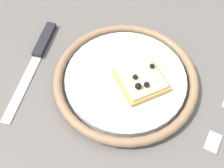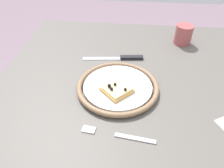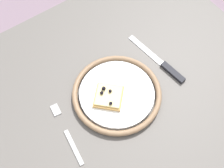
{
  "view_description": "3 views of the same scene",
  "coord_description": "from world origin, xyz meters",
  "px_view_note": "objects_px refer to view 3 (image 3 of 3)",
  "views": [
    {
      "loc": [
        -0.07,
        0.34,
        1.21
      ],
      "look_at": [
        0.03,
        0.06,
        0.76
      ],
      "focal_mm": 48.29,
      "sensor_mm": 36.0,
      "label": 1
    },
    {
      "loc": [
        -0.53,
        -0.0,
        1.21
      ],
      "look_at": [
        0.01,
        0.05,
        0.76
      ],
      "focal_mm": 34.81,
      "sensor_mm": 36.0,
      "label": 2
    },
    {
      "loc": [
        -0.23,
        -0.28,
        1.52
      ],
      "look_at": [
        0.01,
        0.06,
        0.77
      ],
      "focal_mm": 46.17,
      "sensor_mm": 36.0,
      "label": 3
    }
  ],
  "objects_px": {
    "dining_table": "(120,116)",
    "pizza_slice_near": "(109,96)",
    "knife": "(165,66)",
    "plate": "(117,94)",
    "fork": "(67,133)"
  },
  "relations": [
    {
      "from": "dining_table",
      "to": "plate",
      "type": "bearing_deg",
      "value": 70.68
    },
    {
      "from": "knife",
      "to": "fork",
      "type": "relative_size",
      "value": 1.19
    },
    {
      "from": "knife",
      "to": "fork",
      "type": "xyz_separation_m",
      "value": [
        -0.37,
        -0.01,
        -0.0
      ]
    },
    {
      "from": "plate",
      "to": "knife",
      "type": "relative_size",
      "value": 1.12
    },
    {
      "from": "plate",
      "to": "fork",
      "type": "distance_m",
      "value": 0.19
    },
    {
      "from": "dining_table",
      "to": "pizza_slice_near",
      "type": "bearing_deg",
      "value": 116.46
    },
    {
      "from": "dining_table",
      "to": "knife",
      "type": "distance_m",
      "value": 0.22
    },
    {
      "from": "pizza_slice_near",
      "to": "fork",
      "type": "height_order",
      "value": "pizza_slice_near"
    },
    {
      "from": "dining_table",
      "to": "pizza_slice_near",
      "type": "distance_m",
      "value": 0.12
    },
    {
      "from": "knife",
      "to": "pizza_slice_near",
      "type": "bearing_deg",
      "value": 177.58
    },
    {
      "from": "plate",
      "to": "knife",
      "type": "bearing_deg",
      "value": -2.48
    },
    {
      "from": "knife",
      "to": "fork",
      "type": "distance_m",
      "value": 0.37
    },
    {
      "from": "dining_table",
      "to": "fork",
      "type": "bearing_deg",
      "value": 173.29
    },
    {
      "from": "pizza_slice_near",
      "to": "fork",
      "type": "bearing_deg",
      "value": -174.6
    },
    {
      "from": "knife",
      "to": "fork",
      "type": "height_order",
      "value": "knife"
    }
  ]
}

